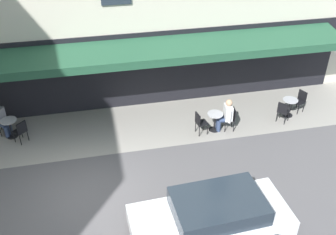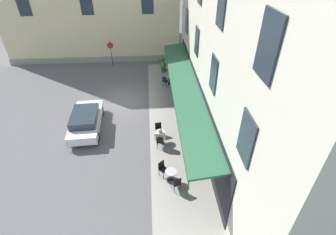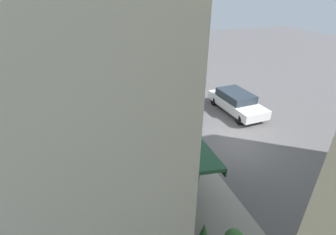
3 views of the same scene
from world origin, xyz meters
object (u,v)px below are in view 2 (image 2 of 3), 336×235
parked_car_white (86,120)px  potted_plant_entrance_right (173,62)px  cafe_chair_black_corner_right (177,183)px  cafe_table_streetside (161,135)px  cafe_chair_black_kerbside (165,81)px  seated_patron_in_white (160,137)px  cafe_chair_black_back_row (159,128)px  cafe_table_near_entrance (170,79)px  potted_plant_by_steps (171,59)px  potted_plant_under_sign (162,61)px  potted_plant_mid_terrace (163,66)px  cafe_chair_black_corner_left (162,168)px  no_parking_sign (111,49)px  potted_plant_entrance_left (172,68)px  seated_companion_in_grey (172,75)px  cafe_chair_black_by_window (174,75)px  cafe_table_mid_terrace (171,175)px  cafe_chair_black_near_door (160,141)px

parked_car_white → potted_plant_entrance_right: bearing=-34.5°
cafe_chair_black_corner_right → cafe_table_streetside: cafe_chair_black_corner_right is taller
cafe_chair_black_kerbside → seated_patron_in_white: seated_patron_in_white is taller
cafe_chair_black_back_row → potted_plant_entrance_right: (10.58, -1.86, -0.03)m
cafe_table_near_entrance → potted_plant_by_steps: 4.46m
potted_plant_under_sign → potted_plant_mid_terrace: 1.24m
cafe_chair_black_kerbside → cafe_chair_black_corner_left: (-9.93, 0.78, 0.00)m
no_parking_sign → cafe_chair_black_corner_left: bearing=-164.1°
seated_patron_in_white → cafe_chair_black_corner_right: bearing=-169.4°
potted_plant_entrance_right → potted_plant_entrance_left: (-1.57, 0.22, 0.01)m
seated_companion_in_grey → cafe_chair_black_corner_left: bearing=172.1°
cafe_chair_black_kerbside → seated_companion_in_grey: 1.06m
cafe_chair_black_by_window → potted_plant_mid_terrace: (2.01, 0.80, -0.01)m
cafe_chair_black_by_window → no_parking_sign: no_parking_sign is taller
cafe_chair_black_back_row → cafe_chair_black_by_window: bearing=-12.6°
seated_patron_in_white → no_parking_sign: 12.83m
cafe_table_near_entrance → cafe_table_mid_terrace: (-10.87, 0.82, 0.00)m
cafe_table_near_entrance → potted_plant_by_steps: size_ratio=0.76×
cafe_chair_black_back_row → seated_companion_in_grey: seated_companion_in_grey is taller
cafe_chair_black_corner_left → potted_plant_mid_terrace: potted_plant_mid_terrace is taller
cafe_table_near_entrance → seated_companion_in_grey: seated_companion_in_grey is taller
cafe_table_near_entrance → potted_plant_by_steps: (4.43, -0.49, -0.01)m
cafe_table_streetside → no_parking_sign: bearing=19.6°
no_parking_sign → potted_plant_by_steps: 6.00m
cafe_chair_black_kerbside → cafe_chair_black_by_window: size_ratio=1.00×
cafe_table_mid_terrace → cafe_table_near_entrance: bearing=-4.3°
seated_companion_in_grey → potted_plant_entrance_right: bearing=-5.6°
cafe_table_near_entrance → parked_car_white: 8.46m
cafe_chair_black_corner_left → cafe_table_streetside: (2.78, -0.04, -0.06)m
cafe_table_mid_terrace → seated_companion_in_grey: seated_companion_in_grey is taller
cafe_table_near_entrance → potted_plant_mid_terrace: 2.55m
potted_plant_under_sign → potted_plant_by_steps: size_ratio=1.01×
cafe_chair_black_back_row → cafe_chair_black_corner_left: bearing=-179.0°
cafe_chair_black_corner_right → potted_plant_by_steps: bearing=-3.9°
cafe_table_streetside → seated_patron_in_white: bearing=173.3°
cafe_chair_black_near_door → potted_plant_by_steps: potted_plant_by_steps is taller
cafe_chair_black_by_window → seated_companion_in_grey: bearing=142.3°
cafe_table_streetside → no_parking_sign: 12.48m
cafe_table_near_entrance → potted_plant_entrance_left: bearing=-9.9°
cafe_table_near_entrance → cafe_chair_black_by_window: size_ratio=0.82×
parked_car_white → cafe_table_mid_terrace: bearing=-133.5°
no_parking_sign → seated_patron_in_white: bearing=-161.2°
cafe_chair_black_corner_right → potted_plant_mid_terrace: bearing=-0.7°
cafe_chair_black_corner_right → potted_plant_under_sign: 15.20m
parked_car_white → cafe_chair_black_corner_left: bearing=-132.8°
cafe_chair_black_corner_left → potted_plant_by_steps: bearing=-6.6°
potted_plant_by_steps → cafe_table_streetside: bearing=172.1°
seated_patron_in_white → potted_plant_mid_terrace: (10.53, -0.82, -0.17)m
cafe_chair_black_corner_right → potted_plant_entrance_right: potted_plant_entrance_right is taller
seated_patron_in_white → potted_plant_mid_terrace: size_ratio=1.37×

